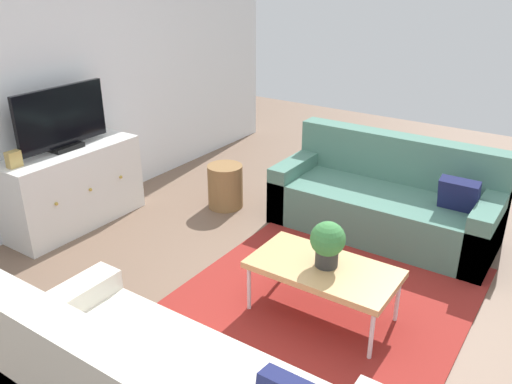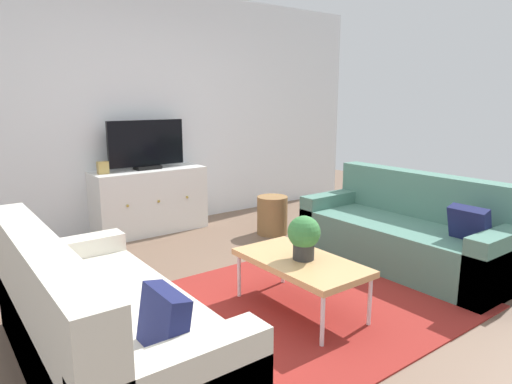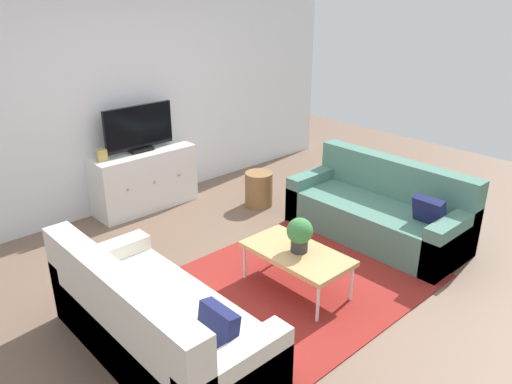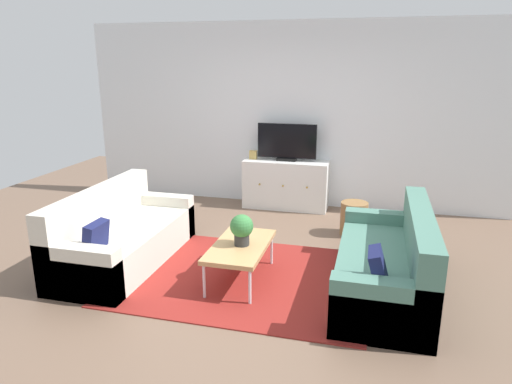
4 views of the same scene
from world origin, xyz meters
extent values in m
plane|color=brown|center=(0.00, 0.00, 0.00)|extent=(10.00, 10.00, 0.00)
cube|color=white|center=(0.00, 2.55, 1.35)|extent=(6.40, 0.12, 2.70)
cube|color=maroon|center=(0.00, -0.15, 0.01)|extent=(2.50, 1.90, 0.01)
cube|color=beige|center=(-1.35, 0.76, 0.27)|extent=(0.82, 0.18, 0.53)
cube|color=#4C7A6B|center=(1.35, -0.10, 0.20)|extent=(0.82, 1.89, 0.40)
cube|color=#4C7A6B|center=(1.66, -0.10, 0.41)|extent=(0.20, 1.89, 0.82)
cube|color=#4C7A6B|center=(1.35, 0.76, 0.27)|extent=(0.82, 0.18, 0.53)
cube|color=#4C7A6B|center=(1.35, -0.96, 0.27)|extent=(0.82, 0.18, 0.53)
cube|color=#191E4C|center=(1.30, -0.72, 0.52)|extent=(0.18, 0.30, 0.32)
cube|color=tan|center=(-0.02, -0.22, 0.37)|extent=(0.52, 0.97, 0.04)
cylinder|color=silver|center=(-0.24, -0.66, 0.17)|extent=(0.03, 0.03, 0.35)
cylinder|color=silver|center=(0.20, -0.66, 0.17)|extent=(0.03, 0.03, 0.35)
cylinder|color=silver|center=(-0.24, 0.23, 0.17)|extent=(0.03, 0.03, 0.35)
cylinder|color=silver|center=(0.20, 0.23, 0.17)|extent=(0.03, 0.03, 0.35)
cylinder|color=#2D2D2D|center=(0.00, -0.23, 0.45)|extent=(0.15, 0.15, 0.11)
sphere|color=#387A3D|center=(0.00, -0.23, 0.59)|extent=(0.23, 0.23, 0.23)
cube|color=white|center=(-0.04, 2.27, 0.36)|extent=(1.25, 0.44, 0.72)
sphere|color=#B79338|center=(-0.39, 2.04, 0.40)|extent=(0.03, 0.03, 0.03)
sphere|color=#B79338|center=(-0.04, 2.04, 0.40)|extent=(0.03, 0.03, 0.03)
sphere|color=#B79338|center=(0.31, 2.04, 0.40)|extent=(0.03, 0.03, 0.03)
cube|color=black|center=(-0.04, 2.29, 0.74)|extent=(0.28, 0.16, 0.04)
cube|color=black|center=(-0.04, 2.29, 1.01)|extent=(0.87, 0.04, 0.50)
cube|color=tan|center=(-0.55, 2.27, 0.78)|extent=(0.11, 0.07, 0.13)
cylinder|color=olive|center=(1.01, 1.37, 0.21)|extent=(0.34, 0.34, 0.43)
camera|label=1|loc=(-2.69, -1.48, 2.21)|focal=36.65mm
camera|label=2|loc=(-2.07, -2.43, 1.50)|focal=31.73mm
camera|label=3|loc=(-2.89, -2.79, 2.55)|focal=35.19mm
camera|label=4|loc=(1.20, -4.27, 2.14)|focal=32.25mm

